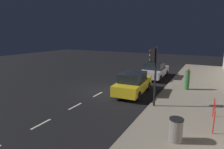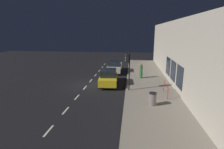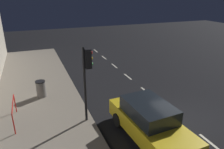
{
  "view_description": "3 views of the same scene",
  "coord_description": "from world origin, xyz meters",
  "views": [
    {
      "loc": [
        6.97,
        -12.01,
        4.28
      ],
      "look_at": [
        1.28,
        -1.22,
        1.65
      ],
      "focal_mm": 30.03,
      "sensor_mm": 36.0,
      "label": 1
    },
    {
      "loc": [
        4.47,
        -17.14,
        5.34
      ],
      "look_at": [
        2.73,
        -1.53,
        1.53
      ],
      "focal_mm": 28.38,
      "sensor_mm": 36.0,
      "label": 2
    },
    {
      "loc": [
        6.32,
        6.72,
        5.73
      ],
      "look_at": [
        2.21,
        -3.72,
        1.38
      ],
      "focal_mm": 34.17,
      "sensor_mm": 36.0,
      "label": 3
    }
  ],
  "objects": [
    {
      "name": "ground_plane",
      "position": [
        0.0,
        0.0,
        0.0
      ],
      "size": [
        60.0,
        60.0,
        0.0
      ],
      "primitive_type": "plane",
      "color": "black"
    },
    {
      "name": "sidewalk",
      "position": [
        6.25,
        0.0,
        0.07
      ],
      "size": [
        4.5,
        32.0,
        0.15
      ],
      "color": "gray",
      "rests_on": "ground"
    },
    {
      "name": "building_facade",
      "position": [
        8.8,
        0.0,
        3.21
      ],
      "size": [
        0.65,
        32.0,
        6.44
      ],
      "color": "beige",
      "rests_on": "ground"
    },
    {
      "name": "lane_centre_line",
      "position": [
        0.0,
        -1.0,
        0.0
      ],
      "size": [
        0.12,
        27.2,
        0.01
      ],
      "color": "beige",
      "rests_on": "ground"
    },
    {
      "name": "traffic_light",
      "position": [
        4.17,
        -1.66,
        2.68
      ],
      "size": [
        0.46,
        0.32,
        3.48
      ],
      "color": "black",
      "rests_on": "sidewalk"
    },
    {
      "name": "parked_car_0",
      "position": [
        2.17,
        0.39,
        0.79
      ],
      "size": [
        2.01,
        4.43,
        1.58
      ],
      "rotation": [
        0.0,
        0.0,
        0.06
      ],
      "color": "gold",
      "rests_on": "ground"
    },
    {
      "name": "parked_car_1",
      "position": [
        2.23,
        6.13,
        0.79
      ],
      "size": [
        1.91,
        4.46,
        1.58
      ],
      "rotation": [
        0.0,
        0.0,
        0.01
      ],
      "color": "#B7B7BC",
      "rests_on": "ground"
    },
    {
      "name": "pedestrian_0",
      "position": [
        5.59,
        2.82,
        0.92
      ],
      "size": [
        0.46,
        0.46,
        1.67
      ],
      "rotation": [
        0.0,
        0.0,
        1.22
      ],
      "color": "#336B38",
      "rests_on": "sidewalk"
    },
    {
      "name": "trash_bin",
      "position": [
        6.06,
        -4.92,
        0.63
      ],
      "size": [
        0.55,
        0.55,
        0.95
      ],
      "color": "slate",
      "rests_on": "sidewalk"
    },
    {
      "name": "red_railing",
      "position": [
        7.37,
        -2.67,
        0.86
      ],
      "size": [
        0.05,
        1.95,
        0.97
      ],
      "color": "red",
      "rests_on": "sidewalk"
    }
  ]
}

